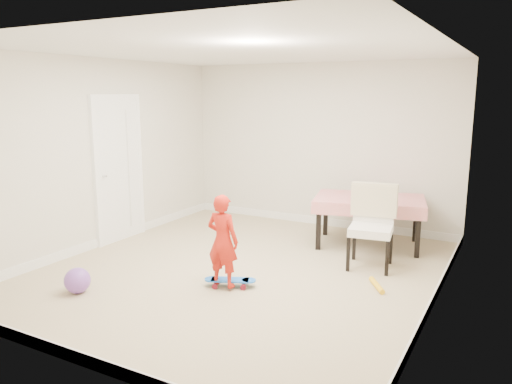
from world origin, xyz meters
The scene contains 17 objects.
ground centered at (0.00, 0.00, 0.00)m, with size 5.00×5.00×0.00m, color tan.
ceiling centered at (0.00, 0.00, 2.58)m, with size 4.50×5.00×0.04m, color silver.
wall_back centered at (0.00, 2.48, 1.30)m, with size 4.50×0.04×2.60m, color beige.
wall_front centered at (0.00, -2.48, 1.30)m, with size 4.50×0.04×2.60m, color beige.
wall_left centered at (-2.23, 0.00, 1.30)m, with size 0.04×5.00×2.60m, color beige.
wall_right centered at (2.23, 0.00, 1.30)m, with size 0.04×5.00×2.60m, color beige.
door centered at (-2.22, 0.30, 1.02)m, with size 0.10×0.94×2.11m, color white.
baseboard_back centered at (0.00, 2.49, 0.06)m, with size 4.50×0.02×0.12m, color white.
baseboard_front centered at (0.00, -2.49, 0.06)m, with size 4.50×0.02×0.12m, color white.
baseboard_left centered at (-2.24, 0.00, 0.06)m, with size 0.02×5.00×0.12m, color white.
baseboard_right centered at (2.24, 0.00, 0.06)m, with size 0.02×5.00×0.12m, color white.
dining_table centered at (1.07, 1.74, 0.35)m, with size 1.49×0.94×0.69m, color red, non-canonical shape.
dining_chair centered at (1.35, 0.86, 0.51)m, with size 0.56×0.64×1.03m, color white, non-canonical shape.
skateboard centered at (0.16, -0.51, 0.04)m, with size 0.58×0.21×0.09m, color blue, non-canonical shape.
child centered at (0.12, -0.60, 0.52)m, with size 0.38×0.25×1.03m, color red.
balloon centered at (-1.20, -1.46, 0.14)m, with size 0.28×0.28×0.28m, color purple.
foam_toy centered at (1.61, 0.24, 0.03)m, with size 0.06×0.06×0.40m, color yellow.
Camera 1 is at (2.94, -5.00, 2.13)m, focal length 35.00 mm.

